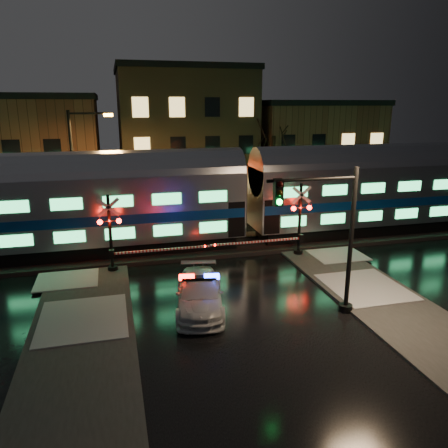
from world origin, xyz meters
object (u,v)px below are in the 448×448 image
Objects in this scene: crossing_signal_right at (294,227)px; streetlight at (78,167)px; traffic_light at (330,240)px; crossing_signal_left at (118,241)px; police_car at (199,294)px.

streetlight is (-12.09, 6.69, 2.99)m from crossing_signal_right.
crossing_signal_right is 7.52m from traffic_light.
crossing_signal_left is at bearing 129.02° from traffic_light.
police_car is 0.85× the size of crossing_signal_right.
streetlight reaches higher than crossing_signal_left.
traffic_light reaches higher than police_car.
police_car is 0.63× the size of streetlight.
traffic_light reaches higher than crossing_signal_right.
crossing_signal_left is 0.71× the size of streetlight.
crossing_signal_right is at bearing 48.94° from police_car.
police_car is 5.98m from traffic_light.
police_car is 0.83× the size of traffic_light.
crossing_signal_right is 14.14m from streetlight.
streetlight reaches higher than crossing_signal_right.
streetlight is at bearing 116.85° from traffic_light.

